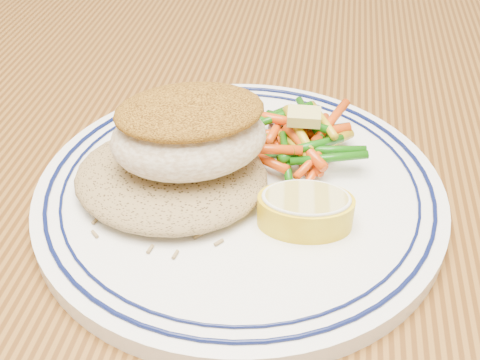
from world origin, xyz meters
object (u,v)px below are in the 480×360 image
Objects in this scene: plate at (240,191)px; vegetable_pile at (297,138)px; rice_pilaf at (171,173)px; dining_table at (298,284)px; fish_fillet at (189,131)px; lemon_wedge at (305,209)px.

vegetable_pile is at bearing 51.81° from plate.
rice_pilaf reaches higher than plate.
dining_table is 0.18m from fish_fillet.
lemon_wedge is (0.01, -0.08, -0.00)m from vegetable_pile.
dining_table is 0.13m from lemon_wedge.
fish_fillet reaches higher than dining_table.
fish_fillet is (-0.03, -0.01, 0.05)m from plate.
dining_table is 0.16m from rice_pilaf.
lemon_wedge reaches higher than plate.
fish_fillet is 1.15× the size of vegetable_pile.
plate is at bearing 9.98° from fish_fillet.
plate is 2.14× the size of rice_pilaf.
vegetable_pile reaches higher than rice_pilaf.
rice_pilaf is 2.08× the size of lemon_wedge.
dining_table is 22.36× the size of lemon_wedge.
plate is at bearing -128.19° from vegetable_pile.
rice_pilaf reaches higher than lemon_wedge.
lemon_wedge is at bearing -88.31° from dining_table.
vegetable_pile is (-0.01, 0.04, 0.13)m from dining_table.
rice_pilaf is (-0.05, -0.01, 0.02)m from plate.
plate is 2.33× the size of fish_fillet.
plate is 0.05m from rice_pilaf.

